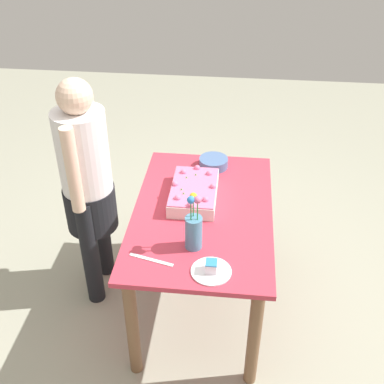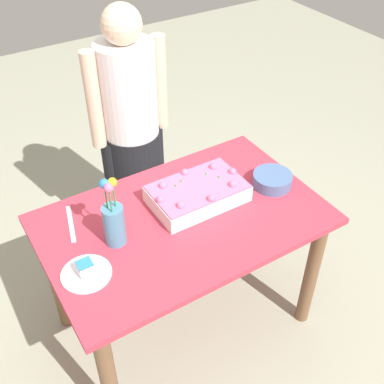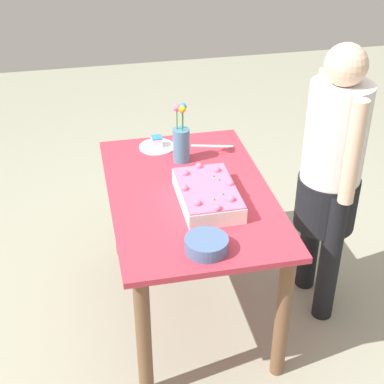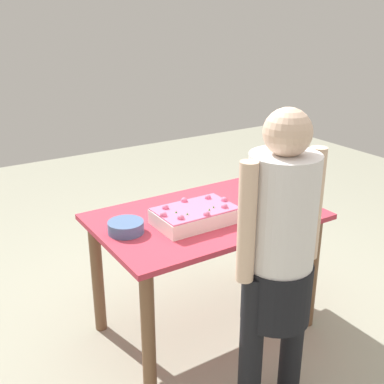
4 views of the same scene
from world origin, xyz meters
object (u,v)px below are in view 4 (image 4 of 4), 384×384
object	(u,v)px
sheet_cake	(195,215)
cake_knife	(291,210)
serving_plate_with_slice	(264,190)
flower_vase	(253,185)
person_standing	(279,253)
fruit_bowl	(126,227)

from	to	relation	value
sheet_cake	cake_knife	xyz separation A→B (m)	(-0.56, 0.16, -0.04)
cake_knife	serving_plate_with_slice	bearing A→B (deg)	5.03
sheet_cake	cake_knife	size ratio (longest dim) A/B	1.81
flower_vase	person_standing	size ratio (longest dim) A/B	0.22
sheet_cake	person_standing	size ratio (longest dim) A/B	0.29
person_standing	cake_knife	bearing A→B (deg)	-48.22
fruit_bowl	sheet_cake	bearing A→B (deg)	166.12
serving_plate_with_slice	flower_vase	world-z (taller)	flower_vase
serving_plate_with_slice	fruit_bowl	world-z (taller)	serving_plate_with_slice
cake_knife	fruit_bowl	world-z (taller)	fruit_bowl
flower_vase	fruit_bowl	bearing A→B (deg)	-3.37
person_standing	sheet_cake	bearing A→B (deg)	2.32
sheet_cake	cake_knife	distance (m)	0.58
flower_vase	person_standing	world-z (taller)	person_standing
person_standing	serving_plate_with_slice	bearing A→B (deg)	-36.75
sheet_cake	person_standing	bearing A→B (deg)	92.32
serving_plate_with_slice	cake_knife	size ratio (longest dim) A/B	0.84
serving_plate_with_slice	cake_knife	bearing A→B (deg)	80.47
sheet_cake	fruit_bowl	distance (m)	0.38
fruit_bowl	person_standing	size ratio (longest dim) A/B	0.13
sheet_cake	serving_plate_with_slice	world-z (taller)	sheet_cake
sheet_cake	fruit_bowl	size ratio (longest dim) A/B	2.29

